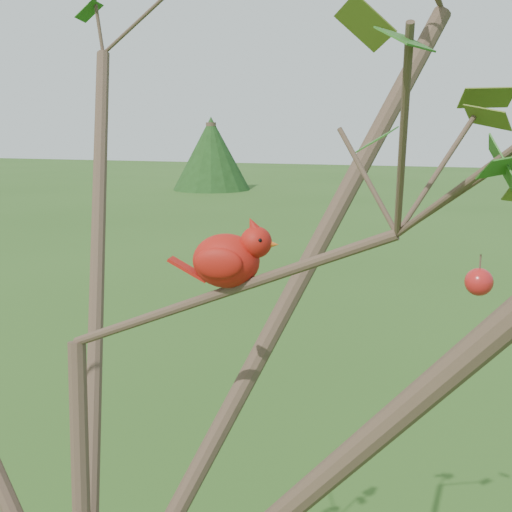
{
  "coord_description": "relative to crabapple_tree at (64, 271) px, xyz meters",
  "views": [
    {
      "loc": [
        0.67,
        -0.88,
        2.35
      ],
      "look_at": [
        0.32,
        0.08,
        2.15
      ],
      "focal_mm": 45.0,
      "sensor_mm": 36.0,
      "label": 1
    }
  ],
  "objects": [
    {
      "name": "cardinal",
      "position": [
        0.25,
        0.1,
        0.02
      ],
      "size": [
        0.19,
        0.1,
        0.13
      ],
      "rotation": [
        0.0,
        0.0,
        0.15
      ],
      "color": "#B0170F",
      "rests_on": "ground"
    },
    {
      "name": "crabapple_tree",
      "position": [
        0.0,
        0.0,
        0.0
      ],
      "size": [
        2.35,
        2.05,
        2.95
      ],
      "color": "#453325",
      "rests_on": "ground"
    },
    {
      "name": "distant_trees",
      "position": [
        -3.28,
        22.1,
        -0.74
      ],
      "size": [
        40.71,
        12.89,
        2.88
      ],
      "color": "#453325",
      "rests_on": "ground"
    }
  ]
}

